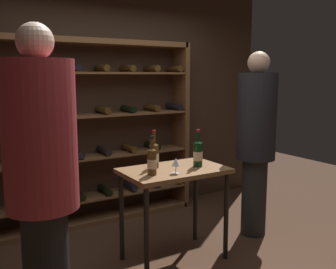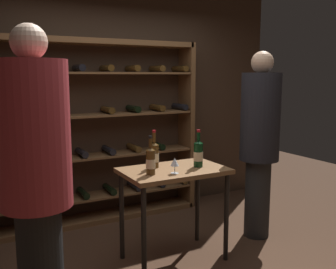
% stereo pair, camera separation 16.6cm
% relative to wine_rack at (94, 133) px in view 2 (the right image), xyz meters
% --- Properties ---
extents(back_wall, '(4.57, 0.10, 2.95)m').
position_rel_wine_rack_xyz_m(back_wall, '(0.27, 0.21, 0.44)').
color(back_wall, '#3D2B1E').
rests_on(back_wall, ground).
extents(wine_rack, '(2.50, 0.32, 2.09)m').
position_rel_wine_rack_xyz_m(wine_rack, '(0.00, 0.00, 0.00)').
color(wine_rack, brown).
rests_on(wine_rack, ground).
extents(tasting_table, '(0.93, 0.59, 0.86)m').
position_rel_wine_rack_xyz_m(tasting_table, '(0.33, -1.27, -0.30)').
color(tasting_table, brown).
rests_on(tasting_table, ground).
extents(person_guest_blue_shirt, '(0.45, 0.45, 2.00)m').
position_rel_wine_rack_xyz_m(person_guest_blue_shirt, '(-0.93, -1.70, 0.07)').
color(person_guest_blue_shirt, black).
rests_on(person_guest_blue_shirt, ground).
extents(person_host_in_suit, '(0.40, 0.40, 1.93)m').
position_rel_wine_rack_xyz_m(person_host_in_suit, '(1.36, -1.22, 0.03)').
color(person_host_in_suit, '#252525').
rests_on(person_host_in_suit, ground).
extents(wine_bottle_amber_reserve, '(0.08, 0.08, 0.33)m').
position_rel_wine_rack_xyz_m(wine_bottle_amber_reserve, '(0.06, -1.35, -0.06)').
color(wine_bottle_amber_reserve, '#4C3314').
rests_on(wine_bottle_amber_reserve, tasting_table).
extents(wine_bottle_black_capsule, '(0.09, 0.09, 0.34)m').
position_rel_wine_rack_xyz_m(wine_bottle_black_capsule, '(0.19, -1.14, -0.06)').
color(wine_bottle_black_capsule, '#4C3314').
rests_on(wine_bottle_black_capsule, tasting_table).
extents(wine_bottle_red_label, '(0.09, 0.09, 0.34)m').
position_rel_wine_rack_xyz_m(wine_bottle_red_label, '(0.56, -1.31, -0.05)').
color(wine_bottle_red_label, black).
rests_on(wine_bottle_red_label, tasting_table).
extents(wine_glass_stemmed_left, '(0.07, 0.07, 0.14)m').
position_rel_wine_rack_xyz_m(wine_glass_stemmed_left, '(0.25, -1.42, -0.08)').
color(wine_glass_stemmed_left, silver).
rests_on(wine_glass_stemmed_left, tasting_table).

